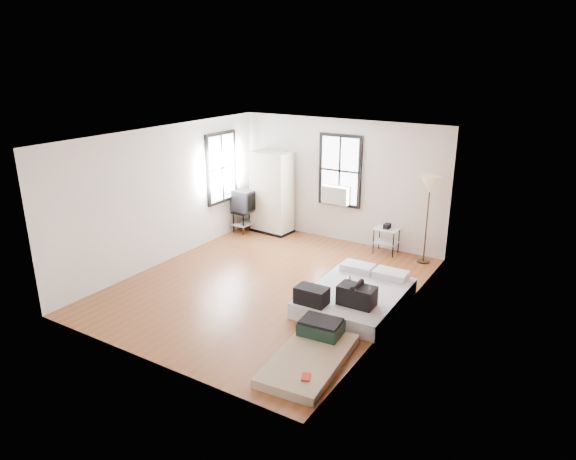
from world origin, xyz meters
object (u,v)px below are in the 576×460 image
Objects in this scene: side_table at (387,233)px; floor_lamp at (430,188)px; mattress_bare at (312,352)px; wardrobe at (272,193)px; tv_stand at (246,201)px; mattress_main at (355,296)px.

floor_lamp is (0.87, -0.07, 1.13)m from side_table.
side_table is (-0.63, 4.46, 0.34)m from mattress_bare.
mattress_bare is 0.90× the size of wardrobe.
tv_stand is at bearing -176.42° from floor_lamp.
mattress_bare is at bearing -42.36° from tv_stand.
floor_lamp reaches higher than tv_stand.
wardrobe is at bearing 180.00° from floor_lamp.
floor_lamp is at bearing 4.37° from wardrobe.
mattress_main is 4.32m from wardrobe.
side_table is 3.53m from tv_stand.
tv_stand is at bearing -174.39° from side_table.
mattress_main is at bearing -27.42° from tv_stand.
wardrobe reaches higher than mattress_bare.
side_table reaches higher than mattress_bare.
wardrobe is at bearing 28.15° from tv_stand.
mattress_main is 2.01× the size of tv_stand.
mattress_bare is 4.64m from floor_lamp.
mattress_bare is at bearing -81.91° from side_table.
wardrobe is 1.89× the size of tv_stand.
side_table is at bearing 93.13° from mattress_bare.
mattress_bare is at bearing -93.05° from floor_lamp.
floor_lamp is at bearing 6.13° from tv_stand.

